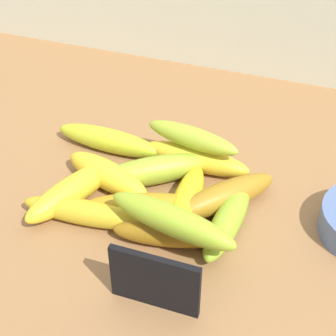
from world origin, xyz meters
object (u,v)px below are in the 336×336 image
Objects in this scene: banana_3 at (196,159)px; banana_4 at (86,213)px; banana_9 at (107,175)px; banana_5 at (154,205)px; banana_1 at (225,196)px; banana_10 at (228,221)px; banana_12 at (172,220)px; chalkboard_sign at (155,283)px; banana_2 at (173,233)px; banana_6 at (72,191)px; banana_11 at (192,138)px; banana_8 at (186,202)px; banana_7 at (109,140)px; banana_0 at (154,170)px.

banana_4 is at bearing -124.37° from banana_3.
banana_5 is at bearing -21.75° from banana_9.
banana_10 is at bearing -70.67° from banana_1.
banana_10 is at bearing 44.84° from banana_12.
banana_3 is (-2.76, 26.04, -1.87)cm from chalkboard_sign.
banana_2 is at bearing -84.35° from banana_3.
banana_11 is at bearing 43.88° from banana_6.
banana_4 is at bearing -152.21° from banana_1.
banana_8 is at bearing -6.80° from banana_9.
chalkboard_sign is at bearing -82.27° from banana_11.
banana_9 is at bearing 173.20° from banana_8.
banana_12 is at bearing -83.68° from banana_3.
banana_1 is at bearing 66.73° from banana_12.
banana_7 is at bearing 148.91° from banana_8.
chalkboard_sign is 0.69× the size of banana_2.
banana_11 is at bearing 98.80° from banana_12.
banana_6 is (-21.16, -6.07, -0.01)cm from banana_1.
banana_4 is 16.68cm from banana_7.
banana_4 is 1.23× the size of banana_9.
banana_0 is 7.69cm from banana_11.
banana_1 is at bearing -18.29° from banana_7.
banana_11 reaches higher than banana_0.
chalkboard_sign is at bearing -83.96° from banana_3.
chalkboard_sign reaches higher than banana_7.
banana_9 reaches higher than banana_10.
banana_11 is (-2.41, 16.44, 3.77)cm from banana_2.
banana_2 is (-1.16, 9.89, -1.98)cm from chalkboard_sign.
banana_7 is 24.48cm from banana_12.
banana_2 is 1.06× the size of banana_11.
banana_9 is (-8.68, 3.46, 0.38)cm from banana_5.
banana_11 reaches higher than banana_10.
banana_10 is at bearing -14.00° from banana_8.
banana_0 is at bearing -135.37° from banana_3.
banana_8 is 1.03× the size of banana_9.
banana_11 is (-2.27, 10.12, 3.70)cm from banana_8.
banana_7 is (-3.69, 16.27, 0.14)cm from banana_4.
banana_9 is (3.40, 4.80, 0.04)cm from banana_6.
banana_5 is 1.04× the size of banana_7.
banana_4 is at bearing -121.90° from banana_11.
banana_11 is at bearing 39.24° from banana_9.
banana_9 is (-11.35, -8.31, 0.17)cm from banana_3.
banana_1 is 0.92× the size of banana_7.
banana_1 is 1.04× the size of banana_2.
banana_0 is at bearing 119.63° from banana_12.
banana_12 is at bearing -135.16° from banana_10.
banana_1 is 1.10× the size of banana_9.
banana_11 reaches higher than banana_2.
banana_9 is at bearing -152.42° from banana_0.
banana_7 is (-14.83, -0.02, -0.05)cm from banana_3.
banana_9 is at bearing 148.79° from banana_2.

